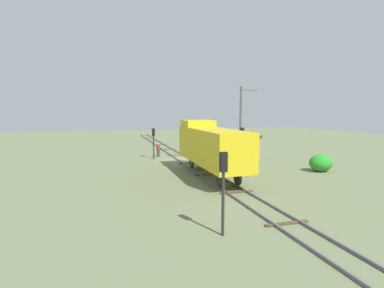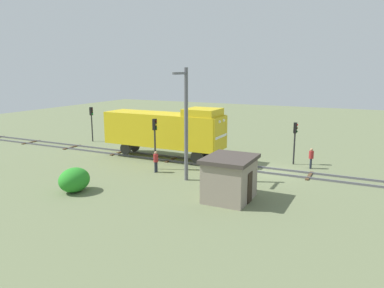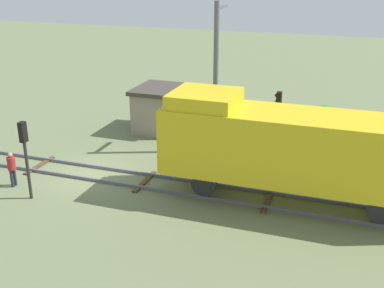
{
  "view_description": "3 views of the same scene",
  "coord_description": "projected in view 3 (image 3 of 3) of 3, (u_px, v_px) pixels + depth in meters",
  "views": [
    {
      "loc": [
        8.64,
        33.55,
        5.7
      ],
      "look_at": [
        0.63,
        6.13,
        2.48
      ],
      "focal_mm": 28.0,
      "sensor_mm": 36.0,
      "label": 1
    },
    {
      "loc": [
        -28.6,
        -7.13,
        8.08
      ],
      "look_at": [
        -1.37,
        6.33,
        1.93
      ],
      "focal_mm": 35.0,
      "sensor_mm": 36.0,
      "label": 2
    },
    {
      "loc": [
        19.12,
        12.07,
        9.97
      ],
      "look_at": [
        -0.27,
        5.32,
        2.17
      ],
      "focal_mm": 45.0,
      "sensor_mm": 36.0,
      "label": 3
    }
  ],
  "objects": [
    {
      "name": "bush_near",
      "position": [
        324.0,
        118.0,
        30.05
      ],
      "size": [
        2.24,
        1.83,
        1.63
      ],
      "primitive_type": "ellipsoid",
      "color": "#288826",
      "rests_on": "ground"
    },
    {
      "name": "traffic_signal_near",
      "position": [
        24.0,
        146.0,
        20.76
      ],
      "size": [
        0.32,
        0.34,
        3.61
      ],
      "color": "#262628",
      "rests_on": "ground"
    },
    {
      "name": "relay_hut",
      "position": [
        160.0,
        108.0,
        30.05
      ],
      "size": [
        3.5,
        2.9,
        2.74
      ],
      "color": "gray",
      "rests_on": "ground"
    },
    {
      "name": "locomotive",
      "position": [
        288.0,
        145.0,
        20.17
      ],
      "size": [
        2.9,
        11.6,
        4.6
      ],
      "color": "gold",
      "rests_on": "railway_track"
    },
    {
      "name": "worker_near_track",
      "position": [
        12.0,
        167.0,
        22.48
      ],
      "size": [
        0.38,
        0.38,
        1.7
      ],
      "rotation": [
        0.0,
        0.0,
        5.79
      ],
      "color": "#262B38",
      "rests_on": "ground"
    },
    {
      "name": "traffic_signal_mid",
      "position": [
        278.0,
        117.0,
        23.45
      ],
      "size": [
        0.32,
        0.34,
        4.14
      ],
      "color": "#262628",
      "rests_on": "ground"
    },
    {
      "name": "railway_track",
      "position": [
        90.0,
        173.0,
        24.1
      ],
      "size": [
        2.4,
        71.9,
        0.16
      ],
      "color": "#595960",
      "rests_on": "ground"
    },
    {
      "name": "ground_plane",
      "position": [
        90.0,
        174.0,
        24.13
      ],
      "size": [
        107.85,
        107.85,
        0.0
      ],
      "primitive_type": "plane",
      "color": "#66704C"
    },
    {
      "name": "worker_by_signal",
      "position": [
        268.0,
        146.0,
        24.99
      ],
      "size": [
        0.38,
        0.38,
        1.7
      ],
      "rotation": [
        0.0,
        0.0,
        0.69
      ],
      "color": "#262B38",
      "rests_on": "ground"
    },
    {
      "name": "catenary_mast",
      "position": [
        216.0,
        75.0,
        25.52
      ],
      "size": [
        1.94,
        0.28,
        8.16
      ],
      "color": "#595960",
      "rests_on": "ground"
    }
  ]
}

